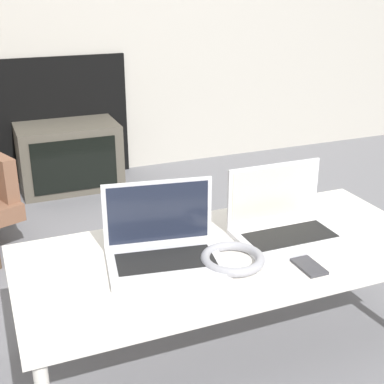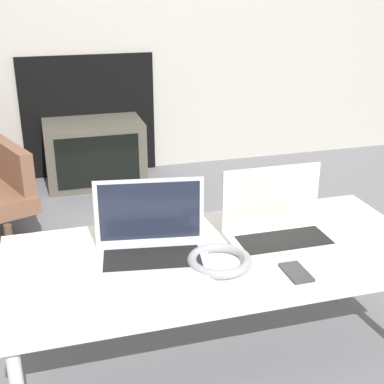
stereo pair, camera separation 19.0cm
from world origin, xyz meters
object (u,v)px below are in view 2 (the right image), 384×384
(laptop_left, at_px, (151,243))
(laptop_right, at_px, (279,226))
(phone, at_px, (295,271))
(tv, at_px, (95,153))
(headphones, at_px, (219,260))

(laptop_left, bearing_deg, laptop_right, 9.22)
(phone, height_order, tv, phone)
(headphones, height_order, tv, headphones)
(headphones, bearing_deg, laptop_left, 149.97)
(laptop_left, height_order, tv, laptop_left)
(headphones, distance_m, phone, 0.22)
(headphones, distance_m, tv, 1.85)
(laptop_right, bearing_deg, tv, 103.84)
(phone, bearing_deg, laptop_right, 78.01)
(laptop_left, bearing_deg, tv, 98.86)
(laptop_right, bearing_deg, phone, -101.69)
(laptop_right, relative_size, headphones, 1.76)
(laptop_left, bearing_deg, headphones, -20.88)
(headphones, xyz_separation_m, tv, (-0.17, 1.83, -0.21))
(laptop_right, height_order, tv, laptop_right)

